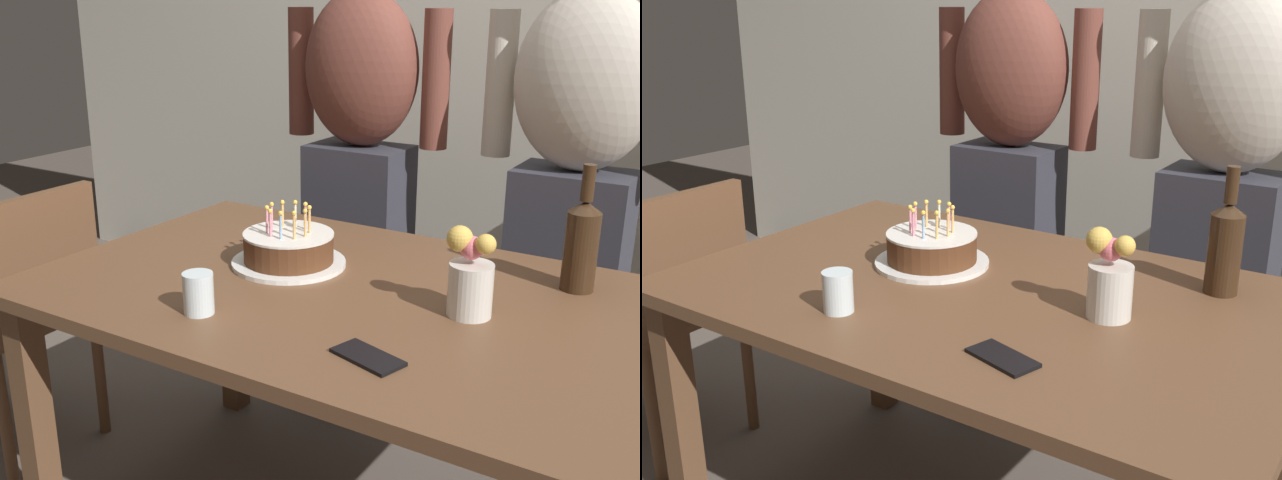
# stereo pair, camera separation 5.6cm
# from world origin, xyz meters

# --- Properties ---
(back_wall) EXTENTS (5.20, 0.10, 2.60)m
(back_wall) POSITION_xyz_m (0.00, 1.55, 1.30)
(back_wall) COLOR beige
(back_wall) RESTS_ON ground_plane
(dining_table) EXTENTS (1.50, 0.96, 0.74)m
(dining_table) POSITION_xyz_m (0.00, 0.00, 0.64)
(dining_table) COLOR brown
(dining_table) RESTS_ON ground_plane
(birthday_cake) EXTENTS (0.30, 0.30, 0.16)m
(birthday_cake) POSITION_xyz_m (-0.20, 0.06, 0.78)
(birthday_cake) COLOR white
(birthday_cake) RESTS_ON dining_table
(water_glass_near) EXTENTS (0.07, 0.07, 0.09)m
(water_glass_near) POSITION_xyz_m (-0.19, -0.30, 0.79)
(water_glass_near) COLOR silver
(water_glass_near) RESTS_ON dining_table
(wine_bottle) EXTENTS (0.08, 0.08, 0.31)m
(wine_bottle) POSITION_xyz_m (0.48, 0.29, 0.86)
(wine_bottle) COLOR #382314
(wine_bottle) RESTS_ON dining_table
(cell_phone) EXTENTS (0.16, 0.11, 0.01)m
(cell_phone) POSITION_xyz_m (0.23, -0.29, 0.74)
(cell_phone) COLOR black
(cell_phone) RESTS_ON dining_table
(flower_vase) EXTENTS (0.11, 0.10, 0.20)m
(flower_vase) POSITION_xyz_m (0.32, 0.01, 0.83)
(flower_vase) COLOR silver
(flower_vase) RESTS_ON dining_table
(person_man_bearded) EXTENTS (0.61, 0.27, 1.66)m
(person_man_bearded) POSITION_xyz_m (-0.39, 0.78, 0.87)
(person_man_bearded) COLOR #33333D
(person_man_bearded) RESTS_ON ground_plane
(person_woman_cardigan) EXTENTS (0.61, 0.27, 1.66)m
(person_woman_cardigan) POSITION_xyz_m (0.34, 0.78, 0.87)
(person_woman_cardigan) COLOR #33333D
(person_woman_cardigan) RESTS_ON ground_plane
(dining_chair) EXTENTS (0.42, 0.42, 0.87)m
(dining_chair) POSITION_xyz_m (-1.04, -0.14, 0.52)
(dining_chair) COLOR brown
(dining_chair) RESTS_ON ground_plane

